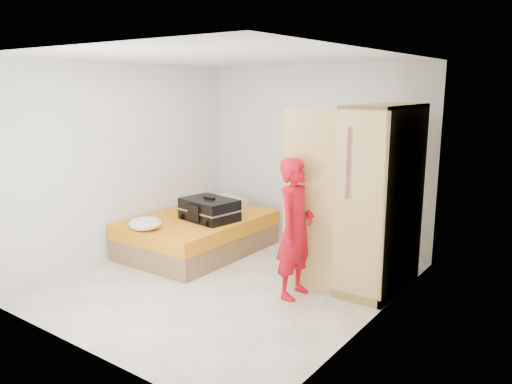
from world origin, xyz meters
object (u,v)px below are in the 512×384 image
Objects in this scene: suitcase at (209,210)px; round_cushion at (145,224)px; bed at (198,234)px; person at (295,228)px; wardrobe at (375,203)px.

round_cushion is (-0.34, -0.84, -0.07)m from suitcase.
bed is 2.05m from person.
round_cushion is (-0.11, -0.86, 0.33)m from bed.
bed is 4.84× the size of round_cushion.
bed is 0.96× the size of wardrobe.
suitcase is (0.23, -0.02, 0.39)m from bed.
person is 1.75m from suitcase.
bed is at bearing -177.50° from suitcase.
wardrobe is 5.03× the size of round_cushion.
round_cushion reaches higher than bed.
person is 2.06m from round_cushion.
suitcase reaches higher than bed.
wardrobe is at bearing 14.96° from suitcase.
suitcase is (-1.68, 0.49, -0.13)m from person.
bed is at bearing 72.09° from person.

